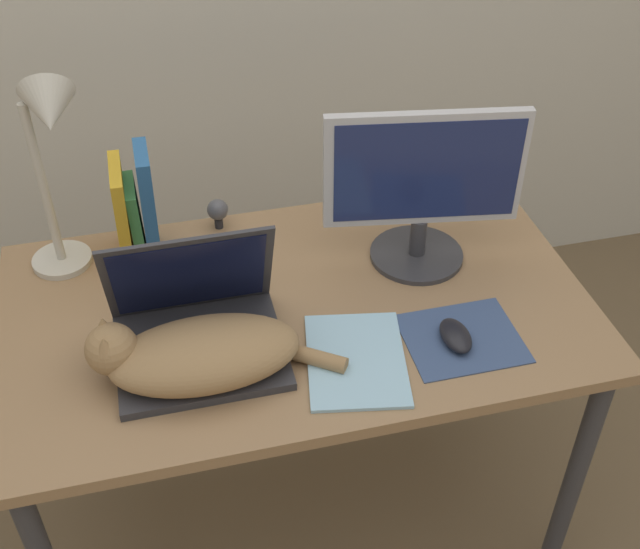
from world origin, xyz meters
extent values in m
cube|color=#93704C|center=(0.00, 0.35, 0.72)|extent=(1.22, 0.71, 0.03)
cylinder|color=#38383D|center=(0.56, 0.05, 0.35)|extent=(0.04, 0.04, 0.71)
cylinder|color=#38383D|center=(-0.56, 0.66, 0.35)|extent=(0.04, 0.04, 0.71)
cylinder|color=#38383D|center=(0.56, 0.66, 0.35)|extent=(0.04, 0.04, 0.71)
cube|color=#2D2D33|center=(-0.21, 0.25, 0.75)|extent=(0.32, 0.27, 0.02)
cube|color=#28282D|center=(-0.21, 0.24, 0.76)|extent=(0.26, 0.14, 0.00)
cube|color=#2D2D33|center=(-0.21, 0.33, 0.88)|extent=(0.32, 0.12, 0.25)
cube|color=#0F1433|center=(-0.21, 0.33, 0.88)|extent=(0.29, 0.10, 0.22)
ellipsoid|color=#99754C|center=(-0.21, 0.20, 0.79)|extent=(0.36, 0.19, 0.11)
sphere|color=#99754C|center=(-0.37, 0.23, 0.82)|extent=(0.10, 0.10, 0.10)
cone|color=#99754C|center=(-0.38, 0.25, 0.85)|extent=(0.04, 0.04, 0.03)
cone|color=#99754C|center=(-0.38, 0.20, 0.85)|extent=(0.04, 0.04, 0.03)
cylinder|color=#99754C|center=(-0.01, 0.18, 0.76)|extent=(0.13, 0.11, 0.03)
cylinder|color=#333338|center=(0.30, 0.45, 0.74)|extent=(0.21, 0.21, 0.01)
cylinder|color=#333338|center=(0.30, 0.45, 0.79)|extent=(0.04, 0.04, 0.09)
cube|color=#B2B2B7|center=(0.30, 0.45, 0.97)|extent=(0.42, 0.09, 0.26)
cube|color=navy|center=(0.30, 0.44, 0.97)|extent=(0.38, 0.07, 0.23)
cube|color=#384C75|center=(0.30, 0.17, 0.74)|extent=(0.23, 0.19, 0.00)
ellipsoid|color=black|center=(0.28, 0.17, 0.76)|extent=(0.06, 0.10, 0.03)
cube|color=gold|center=(-0.33, 0.61, 0.85)|extent=(0.03, 0.15, 0.23)
cube|color=#387A42|center=(-0.30, 0.61, 0.83)|extent=(0.03, 0.12, 0.18)
cube|color=#285B93|center=(-0.27, 0.61, 0.87)|extent=(0.03, 0.12, 0.26)
cylinder|color=beige|center=(-0.47, 0.62, 0.74)|extent=(0.13, 0.13, 0.01)
cylinder|color=beige|center=(-0.47, 0.62, 0.94)|extent=(0.02, 0.02, 0.37)
cone|color=beige|center=(-0.42, 0.58, 1.13)|extent=(0.11, 0.13, 0.14)
cube|color=#99C6E0|center=(0.08, 0.16, 0.74)|extent=(0.23, 0.28, 0.01)
cylinder|color=#232328|center=(-0.12, 0.67, 0.75)|extent=(0.02, 0.02, 0.02)
sphere|color=#4C4C51|center=(-0.12, 0.67, 0.79)|extent=(0.05, 0.05, 0.05)
camera|label=1|loc=(-0.25, -0.88, 1.84)|focal=45.00mm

